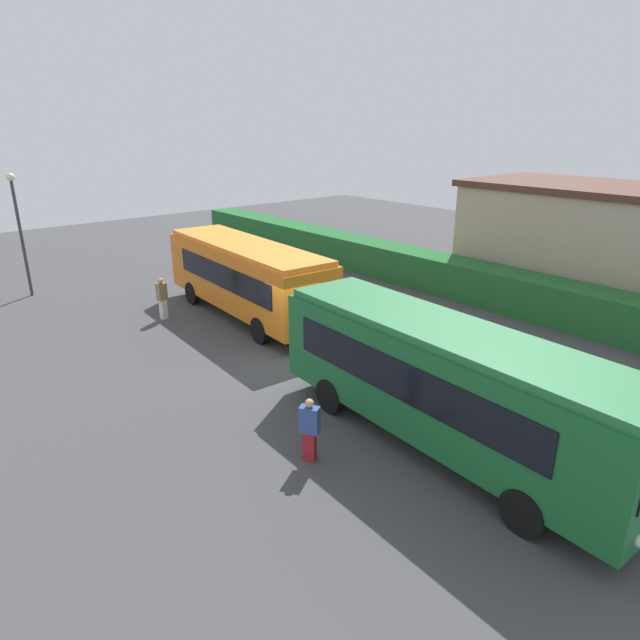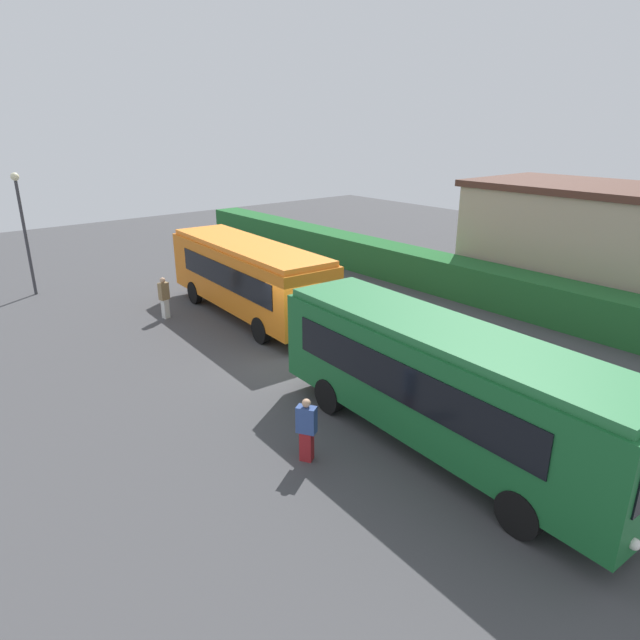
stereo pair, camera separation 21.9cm
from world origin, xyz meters
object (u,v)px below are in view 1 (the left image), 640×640
object	(u,v)px
bus_orange	(247,275)
person_left	(162,297)
person_center	(310,429)
person_right	(522,377)
bus_green	(445,380)
lamppost	(19,221)

from	to	relation	value
bus_orange	person_left	bearing A→B (deg)	59.06
person_center	person_right	size ratio (longest dim) A/B	0.99
bus_green	person_center	distance (m)	3.47
person_left	person_center	distance (m)	11.92
bus_green	person_left	bearing A→B (deg)	-172.54
person_center	lamppost	world-z (taller)	lamppost
person_center	lamppost	distance (m)	19.11
person_right	bus_orange	bearing A→B (deg)	-169.10
bus_orange	person_center	xyz separation A→B (m)	(9.81, -4.68, -0.93)
bus_orange	person_center	bearing A→B (deg)	157.97
bus_green	person_center	xyz separation A→B (m)	(-1.68, -2.87, -0.99)
person_center	person_right	distance (m)	6.60
person_left	lamppost	xyz separation A→B (m)	(-7.09, -3.31, 2.57)
person_right	person_center	bearing A→B (deg)	-102.83
bus_orange	person_right	bearing A→B (deg)	-168.30
person_left	lamppost	bearing A→B (deg)	-166.56
bus_green	person_center	bearing A→B (deg)	-117.33
lamppost	bus_orange	bearing A→B (deg)	34.30
person_left	bus_green	bearing A→B (deg)	-7.11
bus_green	person_left	size ratio (longest dim) A/B	5.80
bus_orange	lamppost	world-z (taller)	lamppost
person_left	lamppost	world-z (taller)	lamppost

